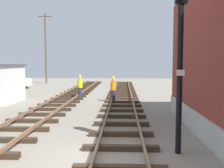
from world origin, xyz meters
TOP-DOWN VIEW (x-y plane):
  - ground_plane at (0.00, 0.00)m, footprint 80.00×80.00m
  - track_near_building at (0.79, -0.00)m, footprint 2.50×60.04m
  - signal_mast at (2.60, 0.67)m, footprint 0.36×0.40m
  - parked_car_white at (-11.56, 20.71)m, footprint 4.20×2.04m
  - utility_pole_far at (-9.72, 28.03)m, footprint 1.80×0.24m
  - track_worker_foreground at (-2.61, 13.33)m, footprint 0.40×0.40m
  - track_worker_distant at (0.14, 11.44)m, footprint 0.40×0.40m

SIDE VIEW (x-z plane):
  - ground_plane at x=0.00m, z-range 0.00..0.00m
  - track_near_building at x=0.79m, z-range -0.03..0.29m
  - parked_car_white at x=-11.56m, z-range 0.02..1.78m
  - track_worker_foreground at x=-2.61m, z-range -0.01..1.86m
  - track_worker_distant at x=0.14m, z-range -0.01..1.86m
  - signal_mast at x=2.60m, z-range 0.71..6.45m
  - utility_pole_far at x=-9.72m, z-range 0.20..9.66m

